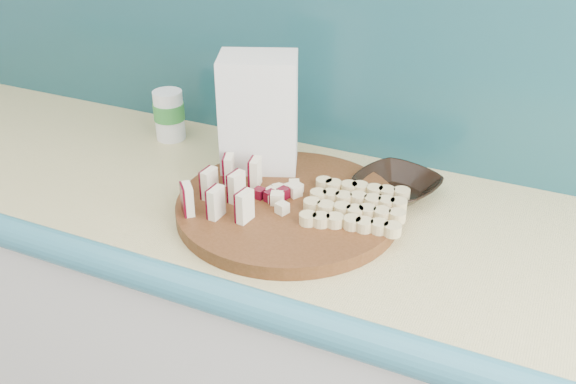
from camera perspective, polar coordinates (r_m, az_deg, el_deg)
The scene contains 10 objects.
kitchen_counter at distance 1.61m, azimuth -5.89°, elevation -13.87°, with size 2.20×0.63×0.91m.
backsplash at distance 1.47m, azimuth -1.59°, elevation 13.98°, with size 2.20×0.02×0.50m, color teal.
cutting_board at distance 1.23m, azimuth 0.00°, elevation -1.35°, with size 0.43×0.43×0.03m, color #42240E.
apple_wedges at distance 1.22m, azimuth -5.60°, elevation 0.35°, with size 0.13×0.18×0.06m.
apple_chunks at distance 1.23m, azimuth -1.23°, elevation -0.21°, with size 0.07×0.07×0.02m.
banana_slices at distance 1.20m, azimuth 6.07°, elevation -1.18°, with size 0.21×0.19×0.02m.
brown_bowl at distance 1.31m, azimuth 9.67°, elevation 0.50°, with size 0.16×0.16×0.04m, color black.
flour_bag at distance 1.32m, azimuth -2.60°, elevation 6.54°, with size 0.15×0.11×0.26m, color silver.
canister at distance 1.54m, azimuth -10.52°, elevation 6.82°, with size 0.07×0.07×0.12m.
banana_peel at distance 1.32m, azimuth 3.44°, elevation 0.41°, with size 0.26×0.22×0.01m.
Camera 1 is at (0.73, 0.52, 1.56)m, focal length 40.00 mm.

